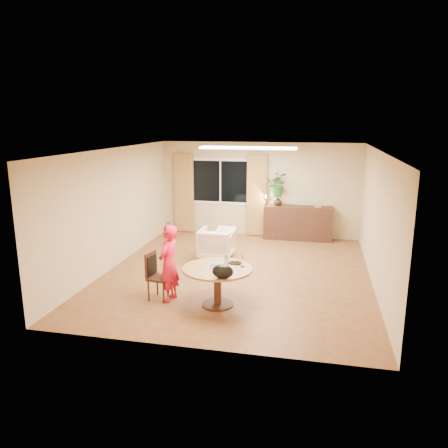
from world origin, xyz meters
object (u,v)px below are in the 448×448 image
(dining_chair, at_px, (160,277))
(sideboard, at_px, (298,223))
(dining_table, at_px, (218,276))
(armchair, at_px, (216,243))
(child, at_px, (169,263))

(dining_chair, relative_size, sideboard, 0.47)
(dining_table, bearing_deg, dining_chair, 178.07)
(armchair, height_order, sideboard, sideboard)
(dining_table, distance_m, child, 0.91)
(dining_table, xyz_separation_m, dining_chair, (-1.08, 0.04, -0.11))
(child, distance_m, sideboard, 5.13)
(armchair, bearing_deg, dining_chair, 82.54)
(dining_table, height_order, child, child)
(sideboard, bearing_deg, child, -113.49)
(dining_chair, xyz_separation_m, child, (0.18, -0.00, 0.26))
(dining_table, height_order, dining_chair, dining_chair)
(dining_table, height_order, armchair, armchair)
(dining_chair, height_order, armchair, dining_chair)
(dining_chair, bearing_deg, dining_table, 7.77)
(dining_table, relative_size, child, 0.87)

